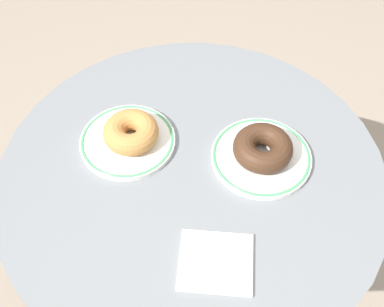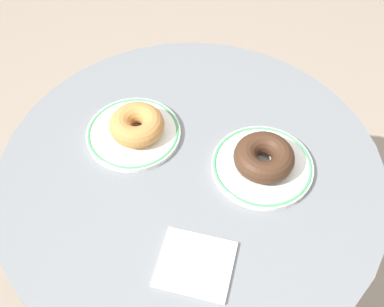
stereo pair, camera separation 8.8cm
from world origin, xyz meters
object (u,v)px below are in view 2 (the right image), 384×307
object	(u,v)px
donut_chocolate	(264,157)
paper_napkin	(195,264)
plate_right	(262,166)
cafe_table	(191,231)
donut_old_fashioned	(137,125)
plate_left	(134,133)

from	to	relation	value
donut_chocolate	paper_napkin	size ratio (longest dim) A/B	0.93
plate_right	donut_chocolate	distance (m)	0.03
cafe_table	paper_napkin	distance (m)	0.31
cafe_table	donut_chocolate	world-z (taller)	donut_chocolate
cafe_table	paper_napkin	size ratio (longest dim) A/B	6.07
plate_right	donut_old_fashioned	size ratio (longest dim) A/B	1.79
paper_napkin	plate_right	bearing A→B (deg)	70.84
plate_left	donut_chocolate	distance (m)	0.26
cafe_table	donut_old_fashioned	size ratio (longest dim) A/B	6.86
plate_left	plate_right	bearing A→B (deg)	-4.30
donut_old_fashioned	paper_napkin	size ratio (longest dim) A/B	0.89
plate_left	paper_napkin	size ratio (longest dim) A/B	1.54
plate_left	donut_old_fashioned	bearing A→B (deg)	4.22
cafe_table	plate_left	distance (m)	0.29
plate_left	donut_old_fashioned	size ratio (longest dim) A/B	1.74
plate_left	paper_napkin	world-z (taller)	plate_left
donut_chocolate	cafe_table	bearing A→B (deg)	-165.26
cafe_table	donut_chocolate	bearing A→B (deg)	14.74
cafe_table	plate_left	world-z (taller)	plate_left
donut_old_fashioned	paper_napkin	bearing A→B (deg)	-54.09
plate_right	donut_old_fashioned	world-z (taller)	donut_old_fashioned
donut_chocolate	paper_napkin	distance (m)	0.24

